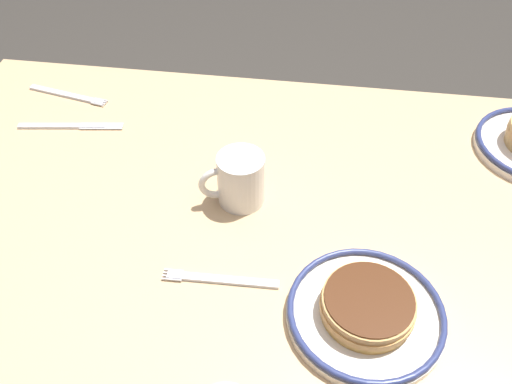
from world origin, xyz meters
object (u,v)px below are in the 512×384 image
at_px(fork_near, 220,280).
at_px(fork_far, 68,95).
at_px(plate_center_pancakes, 366,311).
at_px(butter_knife, 71,126).
at_px(coffee_mug, 239,179).

xyz_separation_m(fork_near, fork_far, (0.43, -0.45, -0.00)).
distance_m(plate_center_pancakes, butter_knife, 0.72).
relative_size(plate_center_pancakes, butter_knife, 1.08).
bearing_deg(coffee_mug, fork_near, 89.20).
xyz_separation_m(plate_center_pancakes, fork_far, (0.66, -0.49, -0.02)).
xyz_separation_m(plate_center_pancakes, butter_knife, (0.61, -0.38, -0.02)).
xyz_separation_m(coffee_mug, fork_near, (0.00, 0.18, -0.05)).
bearing_deg(butter_knife, plate_center_pancakes, 148.15).
height_order(coffee_mug, fork_near, coffee_mug).
relative_size(plate_center_pancakes, fork_near, 1.27).
height_order(fork_far, butter_knife, same).
bearing_deg(butter_knife, fork_near, 138.19).
distance_m(fork_far, butter_knife, 0.12).
relative_size(plate_center_pancakes, fork_far, 1.22).
xyz_separation_m(coffee_mug, fork_far, (0.43, -0.27, -0.05)).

